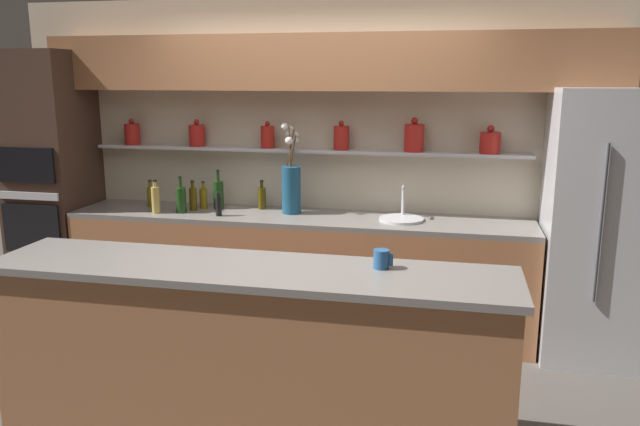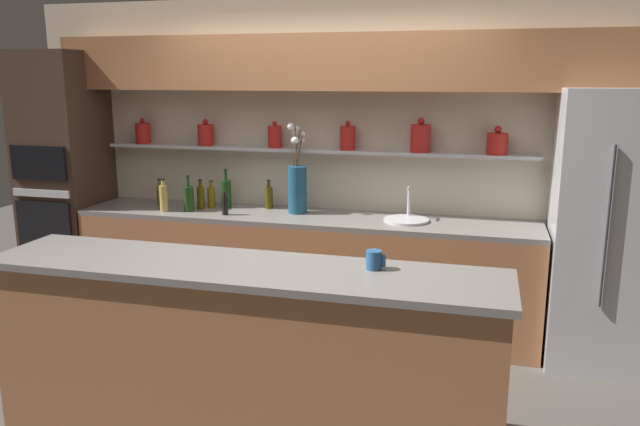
% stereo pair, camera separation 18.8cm
% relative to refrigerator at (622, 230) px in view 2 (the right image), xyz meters
% --- Properties ---
extents(ground_plane, '(12.00, 12.00, 0.00)m').
position_rel_refrigerator_xyz_m(ground_plane, '(-2.14, -1.20, -0.96)').
color(ground_plane, '#4C4742').
extents(back_wall_unit, '(5.20, 0.44, 2.60)m').
position_rel_refrigerator_xyz_m(back_wall_unit, '(-2.14, 0.33, 0.59)').
color(back_wall_unit, beige).
rests_on(back_wall_unit, ground_plane).
extents(back_counter_unit, '(3.63, 0.62, 0.92)m').
position_rel_refrigerator_xyz_m(back_counter_unit, '(-2.30, 0.04, -0.50)').
color(back_counter_unit, '#99603D').
rests_on(back_counter_unit, ground_plane).
extents(island_counter, '(2.79, 0.61, 1.02)m').
position_rel_refrigerator_xyz_m(island_counter, '(-2.14, -1.62, -0.44)').
color(island_counter, '#99603D').
rests_on(island_counter, ground_plane).
extents(refrigerator, '(0.92, 0.73, 1.91)m').
position_rel_refrigerator_xyz_m(refrigerator, '(0.00, 0.00, 0.00)').
color(refrigerator, '#B7B7BC').
rests_on(refrigerator, ground_plane).
extents(oven_tower, '(0.61, 0.64, 2.20)m').
position_rel_refrigerator_xyz_m(oven_tower, '(-4.44, 0.04, 0.14)').
color(oven_tower, '#3D281E').
rests_on(oven_tower, ground_plane).
extents(flower_vase, '(0.15, 0.18, 0.72)m').
position_rel_refrigerator_xyz_m(flower_vase, '(-2.36, 0.12, 0.19)').
color(flower_vase, navy).
rests_on(flower_vase, back_counter_unit).
extents(sink_fixture, '(0.34, 0.34, 0.25)m').
position_rel_refrigerator_xyz_m(sink_fixture, '(-1.48, 0.05, -0.02)').
color(sink_fixture, '#B7B7BC').
rests_on(sink_fixture, back_counter_unit).
extents(bottle_oil_0, '(0.06, 0.06, 0.23)m').
position_rel_refrigerator_xyz_m(bottle_oil_0, '(-3.11, 0.13, 0.05)').
color(bottle_oil_0, brown).
rests_on(bottle_oil_0, back_counter_unit).
extents(bottle_oil_1, '(0.06, 0.06, 0.23)m').
position_rel_refrigerator_xyz_m(bottle_oil_1, '(-3.57, 0.11, 0.05)').
color(bottle_oil_1, brown).
rests_on(bottle_oil_1, back_counter_unit).
extents(bottle_sauce_2, '(0.05, 0.05, 0.19)m').
position_rel_refrigerator_xyz_m(bottle_sauce_2, '(-2.89, -0.10, 0.04)').
color(bottle_sauce_2, black).
rests_on(bottle_sauce_2, back_counter_unit).
extents(bottle_oil_3, '(0.06, 0.06, 0.25)m').
position_rel_refrigerator_xyz_m(bottle_oil_3, '(-3.17, 0.05, 0.06)').
color(bottle_oil_3, '#47380A').
rests_on(bottle_oil_3, back_counter_unit).
extents(bottle_spirit_4, '(0.07, 0.07, 0.27)m').
position_rel_refrigerator_xyz_m(bottle_spirit_4, '(-3.42, -0.11, 0.08)').
color(bottle_spirit_4, tan).
rests_on(bottle_spirit_4, back_counter_unit).
extents(bottle_wine_5, '(0.08, 0.08, 0.32)m').
position_rel_refrigerator_xyz_m(bottle_wine_5, '(-2.99, 0.16, 0.08)').
color(bottle_wine_5, '#193814').
rests_on(bottle_wine_5, back_counter_unit).
extents(bottle_oil_6, '(0.06, 0.06, 0.24)m').
position_rel_refrigerator_xyz_m(bottle_oil_6, '(-2.64, 0.22, 0.06)').
color(bottle_oil_6, '#47380A').
rests_on(bottle_oil_6, back_counter_unit).
extents(bottle_wine_7, '(0.08, 0.08, 0.29)m').
position_rel_refrigerator_xyz_m(bottle_wine_7, '(-3.23, -0.05, 0.07)').
color(bottle_wine_7, '#193814').
rests_on(bottle_wine_7, back_counter_unit).
extents(coffee_mug, '(0.10, 0.08, 0.10)m').
position_rel_refrigerator_xyz_m(coffee_mug, '(-1.45, -1.51, 0.11)').
color(coffee_mug, '#235184').
rests_on(coffee_mug, island_counter).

